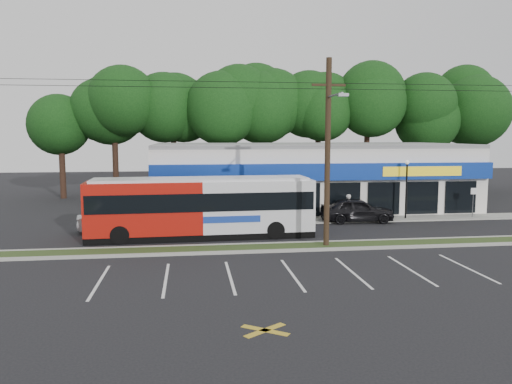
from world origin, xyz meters
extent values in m
plane|color=black|center=(0.00, 0.00, 0.00)|extent=(120.00, 120.00, 0.00)
cube|color=#2C3E19|center=(0.00, 1.00, 0.06)|extent=(40.00, 1.60, 0.12)
cube|color=#9E9E93|center=(0.00, 0.15, 0.07)|extent=(40.00, 0.25, 0.14)
cube|color=#9E9E93|center=(0.00, 1.85, 0.07)|extent=(40.00, 0.25, 0.14)
cube|color=#9E9E93|center=(5.00, 9.00, 0.05)|extent=(32.00, 2.20, 0.10)
cube|color=silver|center=(5.50, 16.00, 2.50)|extent=(25.00, 12.00, 5.00)
cube|color=#103296|center=(5.50, 9.75, 3.40)|extent=(25.00, 0.50, 1.20)
cube|color=black|center=(5.50, 9.94, 1.40)|extent=(24.00, 0.12, 2.40)
cube|color=yellow|center=(12.50, 9.48, 3.40)|extent=(6.00, 0.06, 0.70)
cube|color=gray|center=(5.50, 16.00, 5.15)|extent=(25.00, 12.00, 0.30)
cylinder|color=black|center=(3.00, 1.00, 5.00)|extent=(0.30, 0.30, 10.00)
cube|color=black|center=(3.00, 1.00, 8.60)|extent=(1.80, 0.12, 0.12)
cylinder|color=#59595E|center=(3.00, -0.20, 8.00)|extent=(0.10, 2.40, 0.10)
cube|color=#59595E|center=(3.00, -1.50, 7.90)|extent=(0.50, 0.25, 0.15)
cylinder|color=black|center=(0.00, 1.00, 8.70)|extent=(50.00, 0.02, 0.02)
cylinder|color=black|center=(0.00, 1.00, 8.40)|extent=(50.00, 0.02, 0.02)
cylinder|color=black|center=(11.00, 8.80, 2.00)|extent=(0.12, 0.12, 4.00)
sphere|color=silver|center=(11.00, 8.80, 4.10)|extent=(0.30, 0.30, 0.30)
cylinder|color=#59595E|center=(16.00, 8.60, 1.10)|extent=(0.06, 0.06, 2.20)
cube|color=white|center=(16.00, 8.55, 2.00)|extent=(0.45, 0.04, 0.45)
cylinder|color=black|center=(-16.00, 26.00, 2.86)|extent=(0.56, 0.56, 5.72)
sphere|color=black|center=(-16.00, 26.00, 8.45)|extent=(6.76, 6.76, 6.76)
cylinder|color=black|center=(-11.00, 26.00, 2.86)|extent=(0.56, 0.56, 5.72)
sphere|color=black|center=(-11.00, 26.00, 8.45)|extent=(6.76, 6.76, 6.76)
cylinder|color=black|center=(-6.00, 26.00, 2.86)|extent=(0.56, 0.56, 5.72)
sphere|color=black|center=(-6.00, 26.00, 8.45)|extent=(6.76, 6.76, 6.76)
cylinder|color=black|center=(-1.00, 26.00, 2.86)|extent=(0.56, 0.56, 5.72)
sphere|color=black|center=(-1.00, 26.00, 8.45)|extent=(6.76, 6.76, 6.76)
cylinder|color=black|center=(4.00, 26.00, 2.86)|extent=(0.56, 0.56, 5.72)
sphere|color=black|center=(4.00, 26.00, 8.45)|extent=(6.76, 6.76, 6.76)
cylinder|color=black|center=(9.00, 26.00, 2.86)|extent=(0.56, 0.56, 5.72)
sphere|color=black|center=(9.00, 26.00, 8.45)|extent=(6.76, 6.76, 6.76)
cylinder|color=black|center=(14.00, 26.00, 2.86)|extent=(0.56, 0.56, 5.72)
sphere|color=black|center=(14.00, 26.00, 8.45)|extent=(6.76, 6.76, 6.76)
cylinder|color=black|center=(19.00, 26.00, 2.86)|extent=(0.56, 0.56, 5.72)
sphere|color=black|center=(19.00, 26.00, 8.45)|extent=(6.76, 6.76, 6.76)
cylinder|color=black|center=(24.00, 26.00, 2.86)|extent=(0.56, 0.56, 5.72)
sphere|color=black|center=(24.00, 26.00, 8.45)|extent=(6.76, 6.76, 6.76)
cube|color=#B1160D|center=(-6.85, 4.39, 1.88)|extent=(6.63, 2.94, 3.00)
cube|color=white|center=(-0.31, 4.61, 1.88)|extent=(6.63, 2.94, 3.00)
cube|color=black|center=(-3.58, 4.50, 0.21)|extent=(13.17, 3.11, 0.38)
cube|color=black|center=(-3.58, 4.50, 2.24)|extent=(12.91, 3.21, 1.04)
cube|color=black|center=(2.99, 4.72, 2.07)|extent=(0.14, 2.32, 1.53)
cube|color=#193899|center=(-1.90, 3.18, 1.25)|extent=(3.27, 0.14, 0.38)
cube|color=white|center=(-3.58, 4.50, 3.43)|extent=(12.51, 2.87, 0.20)
cylinder|color=black|center=(-8.12, 3.11, 0.52)|extent=(1.06, 0.34, 1.05)
cylinder|color=black|center=(-8.20, 5.59, 0.52)|extent=(1.06, 0.34, 1.05)
cylinder|color=black|center=(0.65, 3.40, 0.52)|extent=(1.06, 0.34, 1.05)
cylinder|color=black|center=(0.56, 5.88, 0.52)|extent=(1.06, 0.34, 1.05)
imported|color=black|center=(7.21, 8.27, 0.85)|extent=(5.14, 2.36, 1.71)
imported|color=#929699|center=(-9.00, 7.00, 0.72)|extent=(4.61, 2.38, 1.45)
imported|color=beige|center=(6.63, 8.50, 0.96)|extent=(0.81, 0.65, 1.93)
imported|color=silver|center=(2.88, 8.40, 0.81)|extent=(0.95, 0.84, 1.63)
camera|label=1|loc=(-4.24, -24.67, 6.02)|focal=35.00mm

